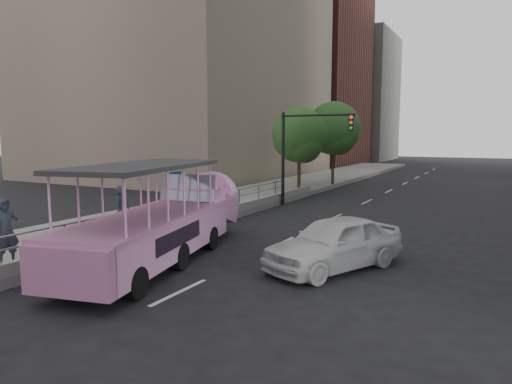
% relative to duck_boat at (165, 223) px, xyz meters
% --- Properties ---
extents(ground, '(160.00, 160.00, 0.00)m').
position_rel_duck_boat_xyz_m(ground, '(1.38, -0.37, -1.15)').
color(ground, black).
extents(sidewalk, '(5.50, 80.00, 0.30)m').
position_rel_duck_boat_xyz_m(sidewalk, '(-4.37, 9.63, -1.00)').
color(sidewalk, gray).
rests_on(sidewalk, ground).
extents(kerb_wall, '(0.24, 30.00, 0.36)m').
position_rel_duck_boat_xyz_m(kerb_wall, '(-1.74, 1.63, -0.67)').
color(kerb_wall, '#AAAAA5').
rests_on(kerb_wall, sidewalk).
extents(guardrail, '(0.07, 22.00, 0.71)m').
position_rel_duck_boat_xyz_m(guardrail, '(-1.74, 1.63, -0.01)').
color(guardrail, '#9D9EA2').
rests_on(guardrail, kerb_wall).
extents(duck_boat, '(4.27, 9.58, 3.10)m').
position_rel_duck_boat_xyz_m(duck_boat, '(0.00, 0.00, 0.00)').
color(duck_boat, black).
rests_on(duck_boat, ground).
extents(car, '(3.61, 4.94, 1.57)m').
position_rel_duck_boat_xyz_m(car, '(5.14, 1.45, -0.37)').
color(car, silver).
rests_on(car, ground).
extents(pedestrian_near, '(0.56, 0.76, 1.89)m').
position_rel_duck_boat_xyz_m(pedestrian_near, '(-2.69, -3.51, 0.10)').
color(pedestrian_near, '#282E3C').
rests_on(pedestrian_near, sidewalk).
extents(pedestrian_far, '(0.64, 0.86, 1.60)m').
position_rel_duck_boat_xyz_m(pedestrian_far, '(-4.35, 2.55, -0.05)').
color(pedestrian_far, '#282E3C').
rests_on(pedestrian_far, sidewalk).
extents(parking_sign, '(0.13, 0.57, 2.54)m').
position_rel_duck_boat_xyz_m(parking_sign, '(-1.61, 2.63, 0.46)').
color(parking_sign, black).
rests_on(parking_sign, ground).
extents(traffic_signal, '(4.20, 0.32, 5.20)m').
position_rel_duck_boat_xyz_m(traffic_signal, '(-0.32, 12.13, 2.35)').
color(traffic_signal, black).
rests_on(traffic_signal, ground).
extents(street_tree_near, '(3.52, 3.52, 5.72)m').
position_rel_duck_boat_xyz_m(street_tree_near, '(-1.92, 15.56, 2.67)').
color(street_tree_near, '#372519').
rests_on(street_tree_near, ground).
extents(street_tree_far, '(3.97, 3.97, 6.45)m').
position_rel_duck_boat_xyz_m(street_tree_far, '(-1.72, 21.56, 3.16)').
color(street_tree_far, '#372519').
rests_on(street_tree_far, ground).
extents(midrise_brick, '(18.00, 16.00, 26.00)m').
position_rel_duck_boat_xyz_m(midrise_brick, '(-16.62, 47.63, 11.85)').
color(midrise_brick, brown).
rests_on(midrise_brick, ground).
extents(midrise_stone_b, '(16.00, 14.00, 20.00)m').
position_rel_duck_boat_xyz_m(midrise_stone_b, '(-14.62, 63.63, 8.85)').
color(midrise_stone_b, slate).
rests_on(midrise_stone_b, ground).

